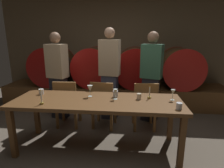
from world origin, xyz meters
name	(u,v)px	position (x,y,z in m)	size (l,w,h in m)	color
ground_plane	(101,156)	(0.00, 0.00, 0.00)	(7.64, 7.64, 0.00)	brown
back_wall	(116,42)	(0.00, 2.67, 1.49)	(5.88, 0.24, 2.98)	brown
barrel_shelf	(114,94)	(0.00, 2.12, 0.24)	(5.29, 0.90, 0.48)	brown
wine_barrel_far_left	(53,66)	(-1.51, 2.12, 0.93)	(0.91, 0.89, 0.91)	#513319
wine_barrel_center_left	(94,66)	(-0.49, 2.12, 0.93)	(0.91, 0.89, 0.91)	brown
wine_barrel_center_right	(135,67)	(0.49, 2.12, 0.93)	(0.91, 0.89, 0.91)	brown
wine_barrel_far_right	(180,68)	(1.52, 2.12, 0.93)	(0.91, 0.89, 0.91)	brown
dining_table	(97,105)	(-0.07, 0.20, 0.69)	(2.38, 0.79, 0.76)	brown
chair_left	(67,102)	(-0.74, 0.82, 0.49)	(0.41, 0.41, 0.88)	brown
chair_center	(103,102)	(-0.08, 0.84, 0.49)	(0.45, 0.45, 0.88)	brown
chair_right	(145,104)	(0.65, 0.85, 0.49)	(0.43, 0.43, 0.88)	brown
guest_left	(58,76)	(-1.04, 1.21, 0.88)	(0.43, 0.34, 1.72)	black
guest_center	(110,74)	(-0.02, 1.28, 0.92)	(0.41, 0.30, 1.80)	#33384C
guest_right	(151,77)	(0.78, 1.26, 0.89)	(0.44, 0.36, 1.73)	black
candle_left	(42,100)	(-0.77, -0.05, 0.82)	(0.05, 0.05, 0.21)	olive
candle_right	(149,95)	(0.67, 0.33, 0.82)	(0.05, 0.05, 0.20)	olive
wine_glass_left	(90,89)	(-0.21, 0.34, 0.88)	(0.08, 0.08, 0.17)	silver
wine_glass_center	(115,92)	(0.18, 0.25, 0.87)	(0.07, 0.07, 0.15)	silver
wine_glass_right	(173,92)	(0.98, 0.29, 0.87)	(0.06, 0.06, 0.15)	silver
cup_far_left	(41,92)	(-0.98, 0.37, 0.80)	(0.07, 0.07, 0.08)	white
cup_center_left	(115,94)	(0.17, 0.35, 0.81)	(0.08, 0.08, 0.09)	silver
cup_center_right	(139,96)	(0.52, 0.28, 0.80)	(0.06, 0.06, 0.08)	beige
cup_far_right	(179,106)	(0.99, -0.05, 0.80)	(0.07, 0.07, 0.08)	silver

